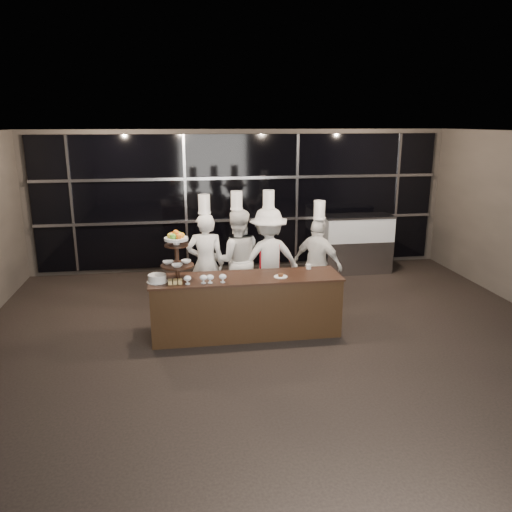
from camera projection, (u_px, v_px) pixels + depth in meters
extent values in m
plane|color=black|center=(293.00, 376.00, 6.38)|extent=(10.00, 10.00, 0.00)
plane|color=black|center=(298.00, 135.00, 5.60)|extent=(10.00, 10.00, 0.00)
plane|color=#473F38|center=(242.00, 201.00, 10.76)|extent=(9.00, 0.00, 9.00)
cube|color=black|center=(242.00, 201.00, 10.70)|extent=(8.60, 0.04, 2.80)
cube|color=#A5A5AA|center=(242.00, 220.00, 10.76)|extent=(8.60, 0.06, 0.06)
cube|color=#A5A5AA|center=(242.00, 178.00, 10.53)|extent=(8.60, 0.06, 0.06)
cube|color=#A5A5AA|center=(72.00, 205.00, 10.15)|extent=(0.05, 0.05, 2.80)
cube|color=#A5A5AA|center=(186.00, 203.00, 10.50)|extent=(0.05, 0.05, 2.80)
cube|color=#A5A5AA|center=(297.00, 200.00, 10.86)|extent=(0.05, 0.05, 2.80)
cube|color=#A5A5AA|center=(396.00, 197.00, 11.20)|extent=(0.05, 0.05, 2.80)
cube|color=black|center=(246.00, 306.00, 7.52)|extent=(2.80, 0.70, 0.90)
cube|color=black|center=(246.00, 278.00, 7.41)|extent=(2.84, 0.74, 0.03)
cylinder|color=black|center=(178.00, 279.00, 7.25)|extent=(0.24, 0.24, 0.03)
cylinder|color=black|center=(177.00, 257.00, 7.16)|extent=(0.06, 0.06, 0.70)
cylinder|color=black|center=(177.00, 265.00, 7.19)|extent=(0.48, 0.48, 0.02)
cylinder|color=black|center=(176.00, 245.00, 7.12)|extent=(0.34, 0.34, 0.02)
cylinder|color=white|center=(176.00, 242.00, 7.10)|extent=(0.10, 0.10, 0.06)
cylinder|color=white|center=(176.00, 239.00, 7.09)|extent=(0.34, 0.34, 0.04)
sphere|color=orange|center=(182.00, 235.00, 7.09)|extent=(0.09, 0.09, 0.09)
sphere|color=#77C131|center=(179.00, 235.00, 7.15)|extent=(0.09, 0.09, 0.09)
sphere|color=#FF5615|center=(173.00, 235.00, 7.14)|extent=(0.09, 0.09, 0.09)
sphere|color=yellow|center=(170.00, 236.00, 7.07)|extent=(0.09, 0.09, 0.09)
sphere|color=#5FB52E|center=(173.00, 237.00, 7.01)|extent=(0.09, 0.09, 0.09)
sphere|color=orange|center=(179.00, 237.00, 7.02)|extent=(0.09, 0.09, 0.09)
sphere|color=orange|center=(176.00, 233.00, 7.07)|extent=(0.09, 0.09, 0.09)
imported|color=white|center=(168.00, 262.00, 7.22)|extent=(0.16, 0.16, 0.04)
imported|color=white|center=(186.00, 262.00, 7.26)|extent=(0.15, 0.15, 0.05)
imported|color=white|center=(177.00, 266.00, 7.07)|extent=(0.16, 0.16, 0.04)
cylinder|color=silver|center=(187.00, 284.00, 7.06)|extent=(0.07, 0.07, 0.01)
cylinder|color=silver|center=(187.00, 282.00, 7.05)|extent=(0.02, 0.02, 0.05)
ellipsoid|color=silver|center=(187.00, 278.00, 7.04)|extent=(0.11, 0.11, 0.08)
ellipsoid|color=green|center=(187.00, 278.00, 7.04)|extent=(0.08, 0.08, 0.05)
cylinder|color=silver|center=(204.00, 283.00, 7.09)|extent=(0.07, 0.07, 0.01)
cylinder|color=silver|center=(204.00, 281.00, 7.09)|extent=(0.02, 0.02, 0.05)
ellipsoid|color=silver|center=(203.00, 278.00, 7.07)|extent=(0.11, 0.11, 0.08)
ellipsoid|color=#B71804|center=(203.00, 277.00, 7.07)|extent=(0.08, 0.08, 0.05)
cylinder|color=silver|center=(210.00, 283.00, 7.11)|extent=(0.07, 0.07, 0.01)
cylinder|color=silver|center=(210.00, 281.00, 7.10)|extent=(0.02, 0.02, 0.05)
ellipsoid|color=silver|center=(210.00, 277.00, 7.09)|extent=(0.11, 0.11, 0.08)
ellipsoid|color=beige|center=(210.00, 277.00, 7.09)|extent=(0.08, 0.08, 0.05)
cylinder|color=silver|center=(223.00, 282.00, 7.14)|extent=(0.07, 0.07, 0.01)
cylinder|color=silver|center=(223.00, 280.00, 7.13)|extent=(0.02, 0.02, 0.05)
ellipsoid|color=silver|center=(223.00, 277.00, 7.11)|extent=(0.11, 0.11, 0.08)
ellipsoid|color=#522215|center=(223.00, 276.00, 7.11)|extent=(0.08, 0.08, 0.05)
cylinder|color=white|center=(157.00, 282.00, 7.16)|extent=(0.30, 0.30, 0.01)
cylinder|color=white|center=(157.00, 278.00, 7.14)|extent=(0.26, 0.26, 0.10)
cube|color=tan|center=(170.00, 283.00, 7.04)|extent=(0.06, 0.06, 0.05)
cube|color=tan|center=(175.00, 282.00, 7.05)|extent=(0.06, 0.06, 0.05)
cube|color=tan|center=(180.00, 282.00, 7.06)|extent=(0.06, 0.06, 0.05)
cube|color=tan|center=(170.00, 281.00, 7.10)|extent=(0.06, 0.06, 0.05)
cube|color=tan|center=(175.00, 281.00, 7.11)|extent=(0.06, 0.06, 0.05)
cube|color=tan|center=(180.00, 281.00, 7.12)|extent=(0.06, 0.06, 0.05)
cylinder|color=white|center=(281.00, 277.00, 7.38)|extent=(0.20, 0.20, 0.01)
cylinder|color=#4C2814|center=(281.00, 275.00, 7.37)|extent=(0.08, 0.08, 0.04)
cylinder|color=white|center=(309.00, 267.00, 7.79)|extent=(0.08, 0.08, 0.07)
cube|color=#A5A5AA|center=(356.00, 256.00, 10.75)|extent=(1.45, 0.62, 0.70)
cube|color=silver|center=(357.00, 229.00, 10.60)|extent=(1.45, 0.62, 0.50)
cube|color=#FFC67F|center=(357.00, 229.00, 10.60)|extent=(1.34, 0.52, 0.40)
cube|color=#A5A5AA|center=(358.00, 216.00, 10.53)|extent=(1.47, 0.64, 0.04)
imported|color=white|center=(206.00, 264.00, 8.26)|extent=(0.66, 0.46, 1.72)
cylinder|color=white|center=(204.00, 204.00, 8.00)|extent=(0.19, 0.19, 0.30)
cylinder|color=white|center=(204.00, 213.00, 8.04)|extent=(0.21, 0.21, 0.03)
imported|color=silver|center=(237.00, 260.00, 8.44)|extent=(0.87, 0.69, 1.75)
cylinder|color=white|center=(237.00, 200.00, 8.18)|extent=(0.19, 0.19, 0.30)
cylinder|color=white|center=(237.00, 209.00, 8.22)|extent=(0.21, 0.21, 0.03)
imported|color=silver|center=(268.00, 259.00, 8.50)|extent=(1.21, 0.79, 1.76)
cylinder|color=white|center=(269.00, 199.00, 8.23)|extent=(0.19, 0.19, 0.30)
cylinder|color=white|center=(269.00, 208.00, 8.27)|extent=(0.21, 0.21, 0.03)
cube|color=#B80E17|center=(269.00, 261.00, 8.39)|extent=(0.34, 0.03, 0.66)
imported|color=white|center=(318.00, 264.00, 8.49)|extent=(0.91, 0.95, 1.59)
cylinder|color=white|center=(319.00, 210.00, 8.25)|extent=(0.19, 0.19, 0.30)
cylinder|color=white|center=(319.00, 218.00, 8.28)|extent=(0.21, 0.21, 0.03)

